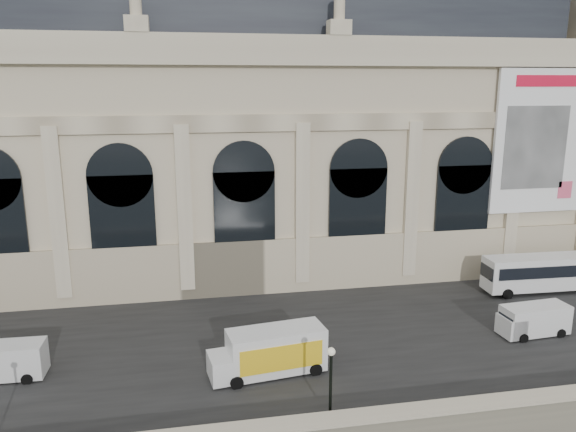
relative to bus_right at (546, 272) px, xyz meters
name	(u,v)px	position (x,y,z in m)	size (l,w,h in m)	color
quay	(269,276)	(-22.36, 17.25, -4.88)	(160.00, 70.00, 6.00)	gray
street	(310,329)	(-22.36, -3.75, -1.85)	(160.00, 24.00, 0.06)	#2D2D2D
parapet	(367,424)	(-22.36, -17.15, -1.26)	(160.00, 1.40, 1.21)	gray
museum	(213,130)	(-28.33, 13.11, 11.84)	(69.00, 18.70, 29.10)	beige
bus_right	(546,272)	(0.00, 0.00, 0.00)	(11.46, 2.97, 3.35)	silver
van_c	(531,320)	(-6.61, -7.80, -0.70)	(5.29, 2.43, 2.30)	silver
box_truck	(270,352)	(-26.39, -9.81, -0.38)	(7.66, 3.43, 2.99)	silver
lamp_right	(331,385)	(-23.95, -15.61, 0.33)	(0.45, 0.45, 4.43)	black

